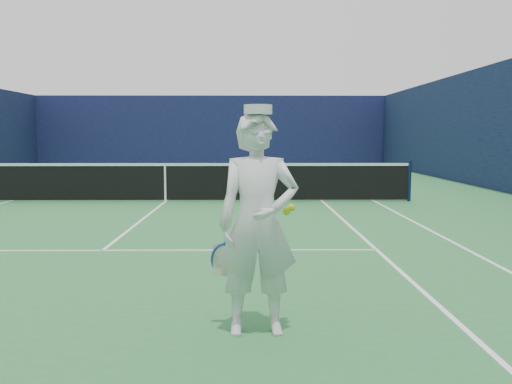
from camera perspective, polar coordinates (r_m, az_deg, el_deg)
ground at (r=15.09m, az=-9.04°, el=-0.95°), size 80.00×80.00×0.00m
court_markings at (r=15.09m, az=-9.04°, el=-0.94°), size 11.03×23.83×0.01m
windscreen_fence at (r=15.00m, az=-9.16°, el=6.66°), size 20.12×36.12×4.00m
tennis_net at (r=15.04m, az=-9.07°, el=1.15°), size 12.88×0.09×1.07m
tennis_player at (r=4.91m, az=0.19°, el=-3.16°), size 0.81×0.50×1.98m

